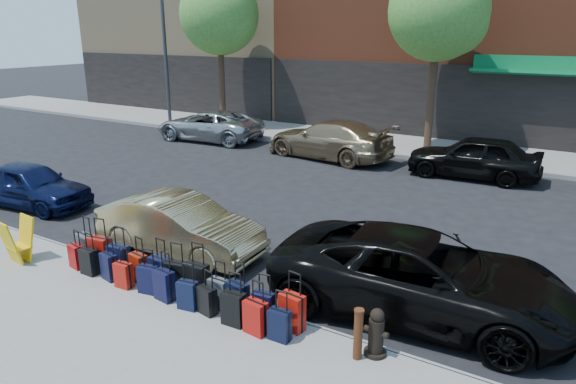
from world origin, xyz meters
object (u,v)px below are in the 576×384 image
Objects in this scene: tree_left at (222,17)px; car_near_2 at (421,276)px; bollard at (358,333)px; car_far_2 at (474,157)px; suitcase_front_5 at (176,277)px; car_near_1 at (180,226)px; streetlight at (167,33)px; tree_center at (442,14)px; car_far_1 at (329,139)px; fire_hydrant at (376,334)px; display_rack at (18,241)px; car_far_0 at (209,125)px; car_near_0 at (30,185)px.

car_near_2 is (13.88, -12.44, -4.68)m from tree_left.
car_far_2 reaches higher than bollard.
suitcase_front_5 is 3.71m from bollard.
car_near_1 is at bearing 87.41° from car_near_2.
streetlight is at bearing 122.48° from suitcase_front_5.
tree_left is 0.91× the size of streetlight.
suitcase_front_5 is 2.17m from car_near_1.
streetlight is 1.52× the size of car_near_2.
tree_center is at bearing -144.90° from car_far_2.
car_far_2 is (5.46, -0.03, -0.01)m from car_far_1.
car_near_2 is at bearing 42.28° from car_far_1.
streetlight is 1.55× the size of car_far_1.
streetlight is 10.37× the size of fire_hydrant.
display_rack is (9.01, -14.30, -4.04)m from streetlight.
car_far_0 is at bearing -94.30° from car_far_2.
car_far_2 is (6.70, 12.10, 0.12)m from display_rack.
car_near_2 is at bearing -90.19° from car_near_1.
car_near_0 is at bearing 154.70° from suitcase_front_5.
bollard is at bearing -124.41° from fire_hydrant.
streetlight is 9.74× the size of bollard.
streetlight is 13.57m from car_near_0.
car_far_0 is at bearing 2.33° from car_near_0.
tree_left reaches higher than car_far_0.
bollard is (-0.19, -0.23, 0.07)m from fire_hydrant.
car_far_1 reaches higher than car_near_0.
streetlight is at bearing 50.24° from car_near_2.
car_near_0 is (5.54, -11.72, -4.03)m from streetlight.
suitcase_front_5 is at bearing 109.96° from car_near_2.
tree_center is at bearing 108.72° from fire_hydrant.
tree_center is 1.96× the size of car_near_0.
car_near_1 is at bearing -98.66° from car_near_0.
tree_left reaches higher than car_far_1.
tree_left is 13.56m from car_near_0.
car_far_2 is (-0.79, 11.53, 0.16)m from bollard.
suitcase_front_5 is at bearing 177.89° from bollard.
fire_hydrant is 0.81× the size of display_rack.
car_near_0 is at bearing 169.58° from bollard.
suitcase_front_5 is 3.85m from display_rack.
display_rack is (-3.78, -0.70, 0.16)m from suitcase_front_5.
suitcase_front_5 reaches higher than bollard.
streetlight reaches higher than tree_left.
car_far_0 is at bearing -84.60° from car_far_1.
tree_left is 13.90m from car_far_2.
tree_center is at bearing 80.45° from display_rack.
tree_left is 20.39m from bollard.
bollard is 0.21× the size of car_near_1.
car_near_2 is 16.12m from car_far_0.
suitcase_front_5 is 0.25× the size of car_near_1.
streetlight is (-13.44, -0.70, -0.75)m from tree_center.
car_near_1 is at bearing 51.49° from display_rack.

